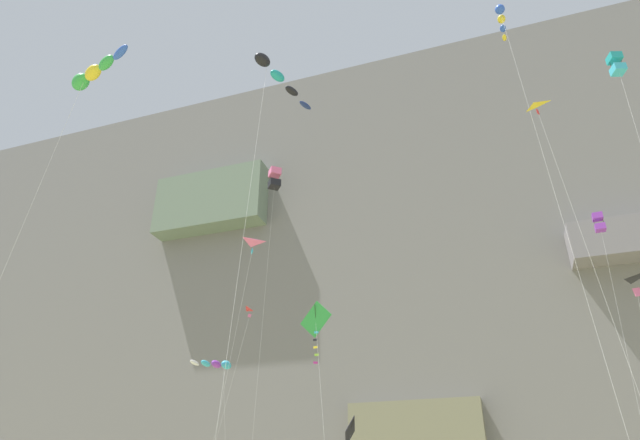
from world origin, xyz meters
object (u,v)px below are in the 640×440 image
Objects in this scene: kite_box_far_right at (599,223)px; kite_delta_high_center at (249,258)px; kite_delta_mid_center at (628,292)px; kite_box_low_center at (617,65)px; kite_delta_upper_right at (544,133)px; kite_delta_mid_left at (250,326)px; kite_box_low_left at (275,179)px; kite_windsock_mid_right at (92,74)px; kite_diamond_upper_mid at (316,323)px; kite_diamond_upper_left at (350,433)px; kite_windsock_low_right at (217,365)px; kite_windsock_high_left at (502,20)px; kite_windsock_front_field at (276,75)px.

kite_delta_high_center is at bearing -168.33° from kite_box_far_right.
kite_box_far_right reaches higher than kite_delta_mid_center.
kite_delta_upper_right is (-6.25, -6.59, -8.70)m from kite_box_low_center.
kite_delta_upper_right is (25.28, -18.67, 2.39)m from kite_delta_mid_left.
kite_windsock_mid_right is at bearing -88.35° from kite_box_low_left.
kite_delta_mid_left is 13.33m from kite_diamond_upper_mid.
kite_delta_upper_right is at bearing -36.46° from kite_delta_mid_left.
kite_box_low_center is 30.05m from kite_box_low_left.
kite_box_far_right is at bearing 91.61° from kite_box_low_center.
kite_box_far_right is 1.16× the size of kite_delta_upper_right.
kite_diamond_upper_left is 0.70× the size of kite_windsock_low_right.
kite_diamond_upper_left is 27.74m from kite_box_far_right.
kite_delta_mid_left is 0.59× the size of kite_box_low_left.
kite_windsock_low_right is 35.12m from kite_box_far_right.
kite_windsock_high_left is 18.99m from kite_delta_mid_center.
kite_windsock_high_left is 1.67× the size of kite_delta_mid_left.
kite_diamond_upper_mid is at bearing -30.74° from kite_windsock_low_right.
kite_delta_mid_left is at bearing 48.25° from kite_windsock_low_right.
kite_windsock_low_right is 0.64× the size of kite_windsock_mid_right.
kite_diamond_upper_mid is 19.50m from kite_delta_upper_right.
kite_box_far_right is 0.80× the size of kite_box_low_left.
kite_box_low_center is at bearing -8.38° from kite_diamond_upper_mid.
kite_diamond_upper_mid is at bearing -43.12° from kite_delta_mid_left.
kite_windsock_mid_right is 0.85× the size of kite_windsock_front_field.
kite_box_low_left is (4.92, -0.73, 17.38)m from kite_windsock_low_right.
kite_diamond_upper_mid is 21.29m from kite_windsock_mid_right.
kite_delta_high_center reaches higher than kite_diamond_upper_mid.
kite_windsock_high_left is 34.79m from kite_windsock_low_right.
kite_windsock_high_left reaches higher than kite_box_low_center.
kite_box_low_left is at bearing 91.65° from kite_windsock_mid_right.
kite_windsock_low_right is 0.99× the size of kite_delta_mid_center.
kite_diamond_upper_left is (-16.12, 17.81, -23.10)m from kite_windsock_high_left.
kite_box_far_right is at bearing 81.00° from kite_delta_mid_center.
kite_windsock_front_field is (7.70, -17.54, -4.38)m from kite_box_low_left.
kite_windsock_high_left is 1.45× the size of kite_delta_upper_right.
kite_box_low_center is 1.82× the size of kite_diamond_upper_mid.
kite_box_far_right is 0.93× the size of kite_windsock_front_field.
kite_diamond_upper_mid is at bearing -86.00° from kite_diamond_upper_left.
kite_delta_mid_center reaches higher than kite_diamond_upper_left.
kite_diamond_upper_left is 0.64× the size of kite_diamond_upper_mid.
kite_delta_mid_left is 1.29× the size of kite_windsock_low_right.
kite_windsock_front_field is at bearing -158.26° from kite_box_low_center.
kite_box_low_left is at bearing -167.76° from kite_box_far_right.
kite_delta_high_center is (-8.47, 5.86, 8.65)m from kite_diamond_upper_mid.
kite_box_low_left is (-5.63, -4.86, 22.80)m from kite_diamond_upper_left.
kite_diamond_upper_mid is (11.31, -6.73, 0.59)m from kite_windsock_low_right.
kite_box_low_left reaches higher than kite_box_low_center.
kite_box_far_right is at bearing 75.14° from kite_delta_upper_right.
kite_delta_high_center is (0.97, -2.97, 5.37)m from kite_delta_mid_left.
kite_delta_mid_left is 0.65× the size of kite_box_low_center.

